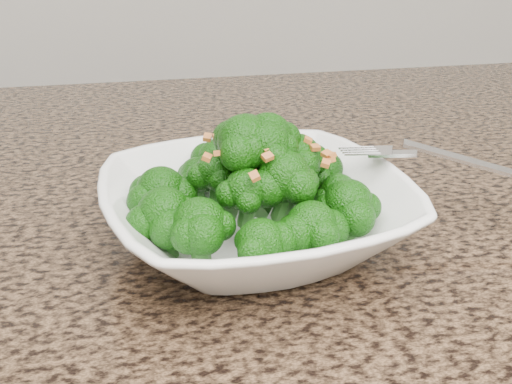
{
  "coord_description": "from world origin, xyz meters",
  "views": [
    {
      "loc": [
        0.04,
        -0.23,
        1.16
      ],
      "look_at": [
        0.14,
        0.23,
        0.95
      ],
      "focal_mm": 45.0,
      "sensor_mm": 36.0,
      "label": 1
    }
  ],
  "objects": [
    {
      "name": "fork",
      "position": [
        0.27,
        0.25,
        0.97
      ],
      "size": [
        0.19,
        0.11,
        0.01
      ],
      "primitive_type": null,
      "rotation": [
        0.0,
        0.0,
        -0.44
      ],
      "color": "silver",
      "rests_on": "bowl"
    },
    {
      "name": "garlic_topping",
      "position": [
        0.14,
        0.23,
        1.04
      ],
      "size": [
        0.13,
        0.13,
        0.01
      ],
      "primitive_type": null,
      "color": "orange",
      "rests_on": "broccoli_pile"
    },
    {
      "name": "broccoli_pile",
      "position": [
        0.14,
        0.23,
        1.0
      ],
      "size": [
        0.22,
        0.22,
        0.07
      ],
      "primitive_type": null,
      "color": "#124F09",
      "rests_on": "bowl"
    },
    {
      "name": "granite_counter",
      "position": [
        0.0,
        0.3,
        0.89
      ],
      "size": [
        1.64,
        1.04,
        0.03
      ],
      "primitive_type": "cube",
      "color": "brown",
      "rests_on": "cabinet"
    },
    {
      "name": "bowl",
      "position": [
        0.14,
        0.23,
        0.93
      ],
      "size": [
        0.28,
        0.28,
        0.06
      ],
      "primitive_type": "imported",
      "rotation": [
        0.0,
        0.0,
        0.14
      ],
      "color": "white",
      "rests_on": "granite_counter"
    }
  ]
}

